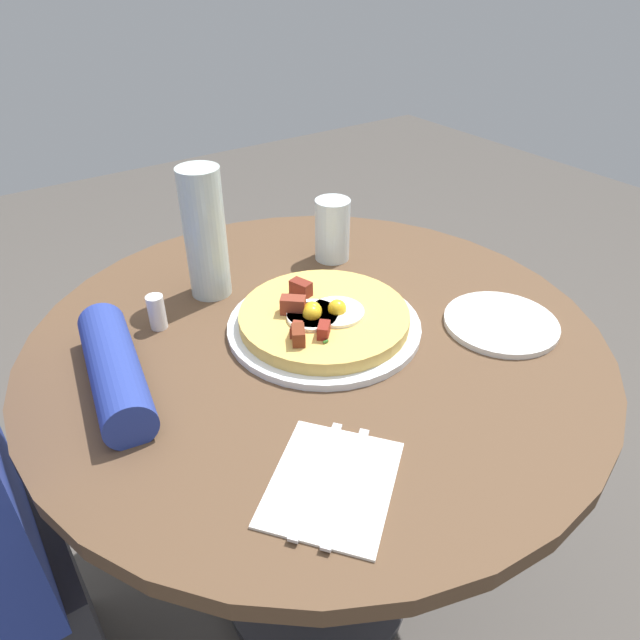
{
  "coord_description": "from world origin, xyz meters",
  "views": [
    {
      "loc": [
        -0.63,
        0.43,
        1.25
      ],
      "look_at": [
        0.0,
        -0.01,
        0.73
      ],
      "focal_mm": 32.1,
      "sensor_mm": 36.0,
      "label": 1
    }
  ],
  "objects": [
    {
      "name": "ground_plane",
      "position": [
        0.0,
        0.0,
        0.0
      ],
      "size": [
        6.0,
        6.0,
        0.0
      ],
      "primitive_type": "plane",
      "color": "#4C4742"
    },
    {
      "name": "dining_table",
      "position": [
        0.0,
        0.0,
        0.55
      ],
      "size": [
        0.93,
        0.93,
        0.71
      ],
      "color": "brown",
      "rests_on": "ground_plane"
    },
    {
      "name": "pizza_plate",
      "position": [
        0.0,
        -0.02,
        0.72
      ],
      "size": [
        0.31,
        0.31,
        0.01
      ],
      "primitive_type": "cylinder",
      "color": "white",
      "rests_on": "dining_table"
    },
    {
      "name": "breakfast_pizza",
      "position": [
        -0.0,
        -0.01,
        0.74
      ],
      "size": [
        0.28,
        0.28,
        0.05
      ],
      "color": "#DEB458",
      "rests_on": "pizza_plate"
    },
    {
      "name": "bread_plate",
      "position": [
        -0.16,
        -0.26,
        0.72
      ],
      "size": [
        0.19,
        0.19,
        0.01
      ],
      "primitive_type": "cylinder",
      "color": "white",
      "rests_on": "dining_table"
    },
    {
      "name": "napkin",
      "position": [
        -0.27,
        0.16,
        0.72
      ],
      "size": [
        0.22,
        0.22,
        0.0
      ],
      "primitive_type": "cube",
      "rotation": [
        0.0,
        0.0,
        2.24
      ],
      "color": "white",
      "rests_on": "dining_table"
    },
    {
      "name": "fork",
      "position": [
        -0.25,
        0.17,
        0.72
      ],
      "size": [
        0.12,
        0.15,
        0.0
      ],
      "primitive_type": "cube",
      "rotation": [
        0.0,
        0.0,
        2.24
      ],
      "color": "silver",
      "rests_on": "napkin"
    },
    {
      "name": "knife",
      "position": [
        -0.28,
        0.15,
        0.72
      ],
      "size": [
        0.12,
        0.15,
        0.0
      ],
      "primitive_type": "cube",
      "rotation": [
        0.0,
        0.0,
        2.24
      ],
      "color": "silver",
      "rests_on": "napkin"
    },
    {
      "name": "water_glass",
      "position": [
        0.19,
        -0.17,
        0.78
      ],
      "size": [
        0.07,
        0.07,
        0.12
      ],
      "primitive_type": "cylinder",
      "color": "silver",
      "rests_on": "dining_table"
    },
    {
      "name": "water_bottle",
      "position": [
        0.21,
        0.08,
        0.83
      ],
      "size": [
        0.07,
        0.07,
        0.23
      ],
      "primitive_type": "cylinder",
      "color": "silver",
      "rests_on": "dining_table"
    },
    {
      "name": "salt_shaker",
      "position": [
        0.16,
        0.2,
        0.74
      ],
      "size": [
        0.03,
        0.03,
        0.06
      ],
      "primitive_type": "cylinder",
      "color": "white",
      "rests_on": "dining_table"
    }
  ]
}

